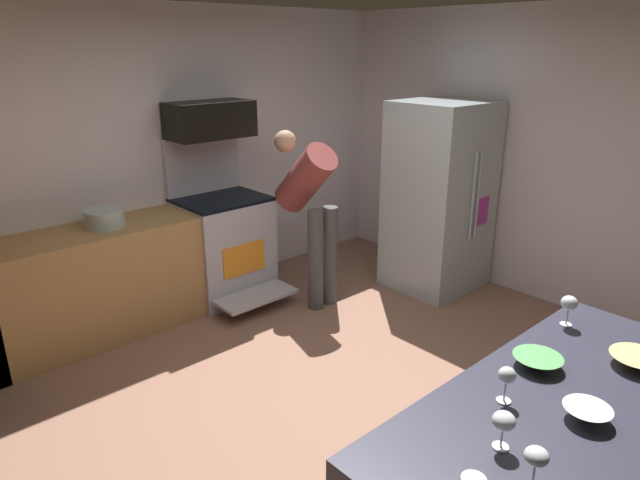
{
  "coord_description": "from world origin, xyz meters",
  "views": [
    {
      "loc": [
        -2.24,
        -2.25,
        2.26
      ],
      "look_at": [
        0.06,
        0.3,
        1.05
      ],
      "focal_mm": 31.3,
      "sensor_mm": 36.0,
      "label": 1
    }
  ],
  "objects_px": {
    "oven_range": "(224,244)",
    "wine_glass_mid": "(569,304)",
    "mixing_bowl_small": "(587,414)",
    "person_cook": "(310,204)",
    "wine_glass_extra": "(504,422)",
    "mixing_bowl_large": "(637,361)",
    "microwave": "(210,120)",
    "mixing_bowl_prep": "(537,361)",
    "wine_glass_near": "(536,458)",
    "refrigerator": "(439,197)",
    "stock_pot": "(105,218)",
    "wine_glass_far": "(507,377)"
  },
  "relations": [
    {
      "from": "microwave",
      "to": "mixing_bowl_prep",
      "type": "height_order",
      "value": "microwave"
    },
    {
      "from": "microwave",
      "to": "stock_pot",
      "type": "distance_m",
      "value": 1.25
    },
    {
      "from": "wine_glass_extra",
      "to": "stock_pot",
      "type": "distance_m",
      "value": 3.45
    },
    {
      "from": "microwave",
      "to": "person_cook",
      "type": "bearing_deg",
      "value": -53.97
    },
    {
      "from": "microwave",
      "to": "mixing_bowl_small",
      "type": "distance_m",
      "value": 3.79
    },
    {
      "from": "oven_range",
      "to": "microwave",
      "type": "height_order",
      "value": "microwave"
    },
    {
      "from": "refrigerator",
      "to": "microwave",
      "type": "bearing_deg",
      "value": 142.88
    },
    {
      "from": "refrigerator",
      "to": "wine_glass_near",
      "type": "bearing_deg",
      "value": -138.98
    },
    {
      "from": "mixing_bowl_small",
      "to": "wine_glass_far",
      "type": "relative_size",
      "value": 1.15
    },
    {
      "from": "wine_glass_far",
      "to": "wine_glass_extra",
      "type": "distance_m",
      "value": 0.29
    },
    {
      "from": "microwave",
      "to": "stock_pot",
      "type": "relative_size",
      "value": 2.47
    },
    {
      "from": "oven_range",
      "to": "person_cook",
      "type": "bearing_deg",
      "value": -50.1
    },
    {
      "from": "mixing_bowl_small",
      "to": "mixing_bowl_prep",
      "type": "xyz_separation_m",
      "value": [
        0.21,
        0.31,
        -0.0
      ]
    },
    {
      "from": "person_cook",
      "to": "refrigerator",
      "type": "bearing_deg",
      "value": -25.42
    },
    {
      "from": "wine_glass_extra",
      "to": "stock_pot",
      "type": "bearing_deg",
      "value": 90.47
    },
    {
      "from": "oven_range",
      "to": "wine_glass_far",
      "type": "distance_m",
      "value": 3.43
    },
    {
      "from": "mixing_bowl_small",
      "to": "mixing_bowl_prep",
      "type": "height_order",
      "value": "mixing_bowl_small"
    },
    {
      "from": "mixing_bowl_large",
      "to": "wine_glass_mid",
      "type": "xyz_separation_m",
      "value": [
        0.15,
        0.39,
        0.09
      ]
    },
    {
      "from": "mixing_bowl_large",
      "to": "wine_glass_far",
      "type": "xyz_separation_m",
      "value": [
        -0.67,
        0.26,
        0.09
      ]
    },
    {
      "from": "microwave",
      "to": "mixing_bowl_large",
      "type": "height_order",
      "value": "microwave"
    },
    {
      "from": "wine_glass_near",
      "to": "refrigerator",
      "type": "bearing_deg",
      "value": 41.02
    },
    {
      "from": "wine_glass_mid",
      "to": "wine_glass_far",
      "type": "xyz_separation_m",
      "value": [
        -0.82,
        -0.13,
        -0.01
      ]
    },
    {
      "from": "microwave",
      "to": "mixing_bowl_prep",
      "type": "distance_m",
      "value": 3.46
    },
    {
      "from": "mixing_bowl_prep",
      "to": "wine_glass_near",
      "type": "relative_size",
      "value": 1.35
    },
    {
      "from": "refrigerator",
      "to": "wine_glass_mid",
      "type": "relative_size",
      "value": 10.94
    },
    {
      "from": "person_cook",
      "to": "wine_glass_far",
      "type": "height_order",
      "value": "person_cook"
    },
    {
      "from": "wine_glass_extra",
      "to": "stock_pot",
      "type": "xyz_separation_m",
      "value": [
        -0.03,
        3.45,
        -0.04
      ]
    },
    {
      "from": "wine_glass_extra",
      "to": "microwave",
      "type": "bearing_deg",
      "value": 73.79
    },
    {
      "from": "microwave",
      "to": "wine_glass_extra",
      "type": "distance_m",
      "value": 3.73
    },
    {
      "from": "refrigerator",
      "to": "stock_pot",
      "type": "bearing_deg",
      "value": 156.5
    },
    {
      "from": "refrigerator",
      "to": "person_cook",
      "type": "distance_m",
      "value": 1.27
    },
    {
      "from": "mixing_bowl_large",
      "to": "refrigerator",
      "type": "bearing_deg",
      "value": 53.39
    },
    {
      "from": "mixing_bowl_prep",
      "to": "wine_glass_extra",
      "type": "xyz_separation_m",
      "value": [
        -0.59,
        -0.18,
        0.08
      ]
    },
    {
      "from": "microwave",
      "to": "wine_glass_mid",
      "type": "bearing_deg",
      "value": -89.18
    },
    {
      "from": "microwave",
      "to": "stock_pot",
      "type": "bearing_deg",
      "value": -175.67
    },
    {
      "from": "mixing_bowl_small",
      "to": "wine_glass_extra",
      "type": "distance_m",
      "value": 0.41
    },
    {
      "from": "person_cook",
      "to": "mixing_bowl_large",
      "type": "xyz_separation_m",
      "value": [
        -0.62,
        -2.93,
        0.0
      ]
    },
    {
      "from": "mixing_bowl_prep",
      "to": "oven_range",
      "type": "bearing_deg",
      "value": 82.44
    },
    {
      "from": "person_cook",
      "to": "mixing_bowl_large",
      "type": "distance_m",
      "value": 3.0
    },
    {
      "from": "oven_range",
      "to": "wine_glass_far",
      "type": "bearing_deg",
      "value": -103.19
    },
    {
      "from": "wine_glass_extra",
      "to": "mixing_bowl_large",
      "type": "bearing_deg",
      "value": -7.53
    },
    {
      "from": "oven_range",
      "to": "wine_glass_mid",
      "type": "distance_m",
      "value": 3.21
    },
    {
      "from": "refrigerator",
      "to": "wine_glass_extra",
      "type": "height_order",
      "value": "refrigerator"
    },
    {
      "from": "stock_pot",
      "to": "wine_glass_near",
      "type": "bearing_deg",
      "value": -91.18
    },
    {
      "from": "person_cook",
      "to": "wine_glass_far",
      "type": "distance_m",
      "value": 2.97
    },
    {
      "from": "mixing_bowl_small",
      "to": "person_cook",
      "type": "bearing_deg",
      "value": 68.34
    },
    {
      "from": "refrigerator",
      "to": "mixing_bowl_prep",
      "type": "relative_size",
      "value": 8.17
    },
    {
      "from": "microwave",
      "to": "mixing_bowl_small",
      "type": "relative_size",
      "value": 4.08
    },
    {
      "from": "refrigerator",
      "to": "wine_glass_far",
      "type": "relative_size",
      "value": 11.33
    },
    {
      "from": "wine_glass_near",
      "to": "mixing_bowl_large",
      "type": "bearing_deg",
      "value": 2.86
    }
  ]
}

